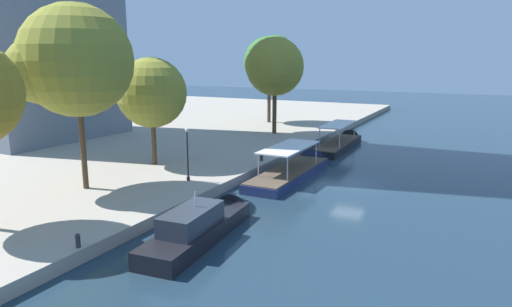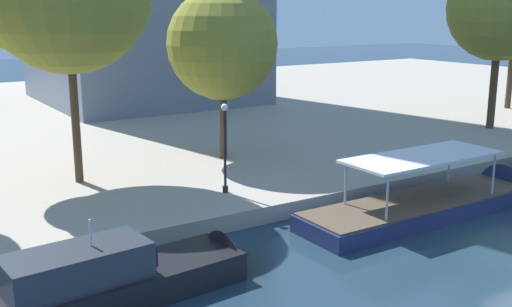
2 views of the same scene
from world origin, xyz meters
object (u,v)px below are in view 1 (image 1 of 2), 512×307
object	(u,v)px
mooring_bollard_1	(78,240)
tree_2	(69,61)
tree_4	(272,61)
tour_boat_1	(294,172)
tree_1	(152,90)
tour_boat_2	(340,145)
mooring_bollard_0	(262,156)
motor_yacht_0	(203,228)
lamp_post	(187,153)
tree_0	(273,66)

from	to	relation	value
mooring_bollard_1	tree_2	bearing A→B (deg)	47.27
tree_4	mooring_bollard_1	bearing A→B (deg)	-167.02
tour_boat_1	tree_1	world-z (taller)	tree_1
tree_1	tour_boat_1	bearing A→B (deg)	-68.57
tour_boat_2	mooring_bollard_0	bearing A→B (deg)	164.29
motor_yacht_0	mooring_bollard_1	distance (m)	6.80
mooring_bollard_1	tree_4	world-z (taller)	tree_4
lamp_post	tree_2	xyz separation A→B (m)	(-5.53, 5.72, 6.96)
motor_yacht_0	mooring_bollard_1	bearing A→B (deg)	141.12
mooring_bollard_0	tree_0	xyz separation A→B (m)	(15.13, 5.79, 7.95)
mooring_bollard_0	tree_2	xyz separation A→B (m)	(-14.40, 7.74, 8.74)
tour_boat_2	lamp_post	distance (m)	23.28
mooring_bollard_0	tree_0	bearing A→B (deg)	20.93
mooring_bollard_1	tree_4	size ratio (longest dim) A/B	0.06
motor_yacht_0	lamp_post	size ratio (longest dim) A/B	2.56
tour_boat_2	tree_2	size ratio (longest dim) A/B	1.01
mooring_bollard_1	tree_1	world-z (taller)	tree_1
tour_boat_1	mooring_bollard_1	size ratio (longest dim) A/B	17.73
lamp_post	tour_boat_1	bearing A→B (deg)	-35.47
tree_1	tree_0	bearing A→B (deg)	-6.24
tour_boat_2	tree_4	world-z (taller)	tree_4
tree_2	lamp_post	bearing A→B (deg)	-45.98
mooring_bollard_1	tree_0	bearing A→B (deg)	9.58
tour_boat_2	mooring_bollard_0	world-z (taller)	tour_boat_2
tree_1	motor_yacht_0	bearing A→B (deg)	-131.49
lamp_post	tree_0	bearing A→B (deg)	8.92
motor_yacht_0	tree_1	distance (m)	17.77
mooring_bollard_0	mooring_bollard_1	world-z (taller)	mooring_bollard_0
tree_2	tree_4	size ratio (longest dim) A/B	1.04
mooring_bollard_0	tree_4	distance (m)	27.41
lamp_post	motor_yacht_0	bearing A→B (deg)	-140.10
tree_1	tree_2	xyz separation A→B (m)	(-8.90, -0.30, 2.57)
tree_2	tree_4	distance (m)	38.46
mooring_bollard_0	tree_4	world-z (taller)	tree_4
tour_boat_1	mooring_bollard_1	bearing A→B (deg)	171.50
motor_yacht_0	tour_boat_2	size ratio (longest dim) A/B	0.80
mooring_bollard_0	tree_1	size ratio (longest dim) A/B	0.08
tree_1	tree_2	size ratio (longest dim) A/B	0.72
mooring_bollard_1	tree_2	xyz separation A→B (m)	(7.59, 8.22, 8.77)
tour_boat_2	mooring_bollard_1	distance (m)	35.72
mooring_bollard_0	lamp_post	bearing A→B (deg)	167.18
tree_1	tree_2	world-z (taller)	tree_2
mooring_bollard_1	tree_2	world-z (taller)	tree_2
mooring_bollard_0	tree_2	distance (m)	18.54
mooring_bollard_1	lamp_post	distance (m)	13.48
tree_1	mooring_bollard_1	bearing A→B (deg)	-152.68
tour_boat_1	tree_4	xyz separation A→B (m)	(24.90, 13.77, 9.49)
tour_boat_1	tour_boat_2	xyz separation A→B (m)	(14.50, 0.15, 0.01)
motor_yacht_0	tour_boat_2	distance (m)	29.97
mooring_bollard_1	tree_1	size ratio (longest dim) A/B	0.08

